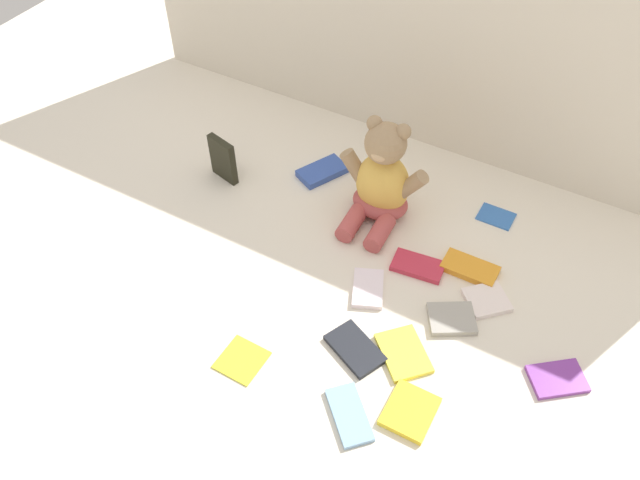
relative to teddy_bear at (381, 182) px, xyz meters
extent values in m
plane|color=silver|center=(-0.06, -0.15, -0.11)|extent=(3.20, 3.20, 0.00)
cube|color=beige|center=(-0.06, 0.35, 0.24)|extent=(1.78, 0.03, 0.70)
ellipsoid|color=#E5B24C|center=(0.00, 0.01, -0.02)|extent=(0.15, 0.12, 0.19)
ellipsoid|color=#B24C4C|center=(0.00, 0.01, -0.08)|extent=(0.16, 0.13, 0.07)
sphere|color=#9E7F5B|center=(0.00, 0.01, 0.12)|extent=(0.11, 0.11, 0.11)
ellipsoid|color=tan|center=(0.00, -0.03, 0.12)|extent=(0.05, 0.03, 0.03)
sphere|color=#9E7F5B|center=(-0.04, 0.01, 0.16)|extent=(0.04, 0.04, 0.04)
sphere|color=#9E7F5B|center=(0.04, 0.02, 0.16)|extent=(0.04, 0.04, 0.04)
cylinder|color=#9E7F5B|center=(-0.08, 0.00, 0.02)|extent=(0.09, 0.04, 0.10)
cylinder|color=#9E7F5B|center=(0.08, 0.01, 0.02)|extent=(0.09, 0.04, 0.10)
cylinder|color=#B24C4C|center=(-0.03, -0.09, -0.08)|extent=(0.05, 0.11, 0.05)
cylinder|color=#B24C4C|center=(0.04, -0.09, -0.08)|extent=(0.05, 0.11, 0.05)
cube|color=#9E998F|center=(0.30, -0.24, -0.10)|extent=(0.14, 0.13, 0.02)
cube|color=orange|center=(0.29, -0.08, -0.10)|extent=(0.14, 0.07, 0.02)
cube|color=#3166B6|center=(0.28, 0.14, -0.10)|extent=(0.09, 0.07, 0.01)
cube|color=yellow|center=(-0.06, -0.57, -0.10)|extent=(0.10, 0.10, 0.01)
cube|color=yellow|center=(0.24, -0.38, -0.10)|extent=(0.16, 0.16, 0.01)
cube|color=white|center=(0.09, -0.25, -0.10)|extent=(0.11, 0.13, 0.01)
cube|color=purple|center=(0.56, -0.28, -0.10)|extent=(0.14, 0.14, 0.01)
cube|color=silver|center=(0.36, -0.15, -0.10)|extent=(0.13, 0.13, 0.01)
cube|color=black|center=(0.15, -0.42, -0.10)|extent=(0.15, 0.13, 0.01)
cube|color=#304EA5|center=(-0.21, 0.06, -0.10)|extent=(0.13, 0.15, 0.02)
cube|color=#84B3DA|center=(0.21, -0.57, -0.10)|extent=(0.14, 0.14, 0.01)
cube|color=black|center=(-0.44, -0.09, -0.04)|extent=(0.09, 0.04, 0.13)
cube|color=#BE2A3F|center=(0.17, -0.13, -0.10)|extent=(0.13, 0.08, 0.01)
cube|color=yellow|center=(0.32, -0.50, -0.10)|extent=(0.10, 0.11, 0.01)
camera|label=1|loc=(0.47, -1.16, 1.13)|focal=36.57mm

